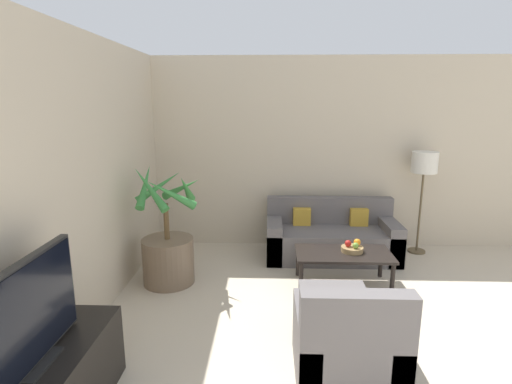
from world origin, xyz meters
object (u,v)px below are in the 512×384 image
(coffee_table, at_px, (343,256))
(armchair, at_px, (347,344))
(fruit_bowl, at_px, (352,249))
(apple_green, at_px, (356,246))
(ottoman, at_px, (333,308))
(apple_red, at_px, (348,243))
(orange_fruit, at_px, (357,242))
(sofa_loveseat, at_px, (331,238))
(potted_palm, at_px, (168,249))
(television, at_px, (29,316))
(floor_lamp, at_px, (424,167))

(coffee_table, height_order, armchair, armchair)
(fruit_bowl, height_order, apple_green, apple_green)
(coffee_table, relative_size, fruit_bowl, 4.32)
(ottoman, bearing_deg, apple_red, 72.13)
(apple_red, relative_size, orange_fruit, 0.94)
(orange_fruit, bearing_deg, apple_green, -110.88)
(orange_fruit, bearing_deg, apple_red, -160.97)
(orange_fruit, bearing_deg, coffee_table, -154.65)
(fruit_bowl, bearing_deg, sofa_loveseat, 97.53)
(apple_red, bearing_deg, potted_palm, -178.84)
(fruit_bowl, relative_size, apple_red, 3.33)
(coffee_table, xyz_separation_m, ottoman, (-0.25, -0.89, -0.17))
(television, bearing_deg, fruit_bowl, 44.85)
(orange_fruit, bearing_deg, ottoman, -113.01)
(television, bearing_deg, floor_lamp, 44.19)
(sofa_loveseat, relative_size, orange_fruit, 21.69)
(coffee_table, bearing_deg, armchair, -98.94)
(coffee_table, bearing_deg, television, -134.28)
(television, distance_m, coffee_table, 3.24)
(apple_green, distance_m, armchair, 1.64)
(potted_palm, bearing_deg, apple_green, -0.45)
(armchair, bearing_deg, ottoman, 89.52)
(armchair, bearing_deg, coffee_table, 81.06)
(floor_lamp, bearing_deg, potted_palm, -161.59)
(television, distance_m, fruit_bowl, 3.32)
(floor_lamp, relative_size, apple_red, 18.84)
(sofa_loveseat, bearing_deg, fruit_bowl, -82.47)
(sofa_loveseat, bearing_deg, apple_green, -81.23)
(apple_green, bearing_deg, coffee_table, 171.47)
(sofa_loveseat, bearing_deg, potted_palm, -156.57)
(floor_lamp, height_order, fruit_bowl, floor_lamp)
(television, xyz_separation_m, coffee_table, (2.23, 2.29, -0.52))
(coffee_table, distance_m, fruit_bowl, 0.13)
(apple_red, height_order, armchair, armchair)
(television, distance_m, orange_fruit, 3.39)
(sofa_loveseat, relative_size, fruit_bowl, 6.94)
(coffee_table, relative_size, apple_green, 15.65)
(coffee_table, bearing_deg, apple_red, 36.56)
(floor_lamp, bearing_deg, armchair, -118.99)
(potted_palm, relative_size, orange_fruit, 17.48)
(apple_green, bearing_deg, ottoman, -113.24)
(armchair, bearing_deg, apple_green, 76.52)
(television, relative_size, ottoman, 1.54)
(sofa_loveseat, bearing_deg, orange_fruit, -77.60)
(sofa_loveseat, bearing_deg, apple_red, -85.66)
(television, height_order, apple_red, television)
(apple_green, xyz_separation_m, armchair, (-0.38, -1.59, -0.21))
(television, bearing_deg, armchair, 19.10)
(apple_green, height_order, ottoman, apple_green)
(potted_palm, relative_size, apple_red, 18.61)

